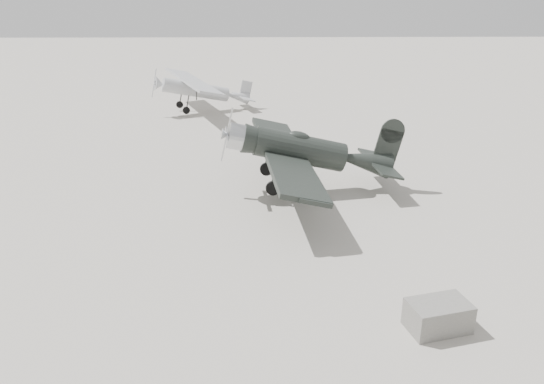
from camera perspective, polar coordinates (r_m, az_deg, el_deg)
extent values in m
plane|color=#A19A8F|center=(20.28, 4.16, -5.75)|extent=(160.00, 160.00, 0.00)
cylinder|color=black|center=(24.60, 3.00, 4.51)|extent=(4.35, 1.77, 1.35)
cone|color=black|center=(25.31, 10.13, 4.80)|extent=(2.62, 1.50, 1.25)
cylinder|color=#B9BBBE|center=(24.29, -3.85, 4.26)|extent=(0.98, 1.28, 1.19)
cone|color=#B9BBBE|center=(24.27, -5.22, 4.20)|extent=(0.39, 0.57, 0.54)
cube|color=#B9BBBE|center=(24.27, -5.06, 4.21)|extent=(0.08, 0.18, 2.50)
ellipsoid|color=black|center=(24.40, 2.58, 5.83)|extent=(1.12, 0.76, 0.44)
cube|color=black|center=(24.60, 1.44, 3.71)|extent=(3.19, 11.69, 0.21)
cube|color=black|center=(25.53, 11.80, 4.94)|extent=(1.47, 4.13, 0.10)
cube|color=black|center=(25.36, 12.25, 6.71)|extent=(1.16, 0.21, 1.73)
cylinder|color=black|center=(23.80, 0.94, -0.31)|extent=(0.67, 0.22, 0.65)
cylinder|color=black|center=(26.20, 0.17, 1.81)|extent=(0.67, 0.22, 0.65)
cylinder|color=#333333|center=(23.56, 0.95, 1.14)|extent=(0.12, 0.12, 1.35)
cylinder|color=#333333|center=(25.99, 0.17, 3.15)|extent=(0.12, 0.12, 1.35)
cylinder|color=black|center=(25.74, 12.23, 3.97)|extent=(0.22, 0.10, 0.21)
cylinder|color=#ACAEB2|center=(40.97, -8.18, 10.83)|extent=(5.04, 2.82, 1.06)
cone|color=#ACAEB2|center=(41.92, -3.65, 11.25)|extent=(1.96, 1.53, 0.96)
cone|color=#ACAEB2|center=(40.38, -12.07, 10.42)|extent=(0.90, 1.14, 1.00)
cube|color=#ACAEB2|center=(40.31, -12.61, 10.36)|extent=(0.09, 0.14, 2.11)
cube|color=#ACAEB2|center=(40.77, -8.76, 11.60)|extent=(5.58, 10.51, 0.17)
cube|color=#ACAEB2|center=(42.06, -3.02, 11.37)|extent=(2.00, 3.36, 0.08)
cube|color=#ACAEB2|center=(41.99, -2.92, 12.21)|extent=(0.83, 0.39, 1.25)
cylinder|color=black|center=(40.08, -8.75, 8.42)|extent=(0.55, 0.32, 0.54)
cylinder|color=black|center=(42.09, -9.47, 9.01)|extent=(0.55, 0.32, 0.54)
cylinder|color=#333333|center=(39.96, -8.79, 9.18)|extent=(0.11, 0.11, 1.15)
cylinder|color=#333333|center=(41.98, -9.52, 9.74)|extent=(0.11, 0.11, 1.15)
cylinder|color=black|center=(42.19, -2.77, 10.94)|extent=(0.19, 0.13, 0.17)
cube|color=slate|center=(16.28, 17.44, -12.59)|extent=(1.94, 1.47, 0.86)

